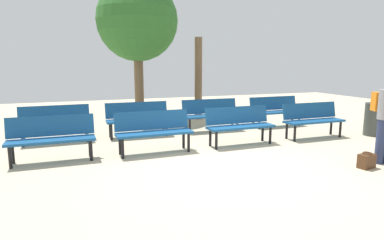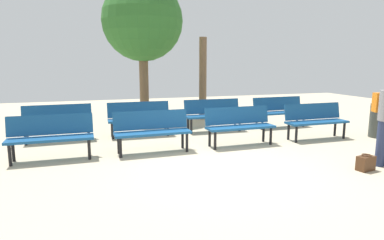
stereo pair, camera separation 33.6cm
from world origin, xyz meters
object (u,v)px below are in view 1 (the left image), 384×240
Objects in this scene: handbag at (367,161)px; trash_bin at (374,119)px; bench_r0_c3 at (312,118)px; bench_r1_c2 at (211,113)px; bench_r0_c1 at (154,129)px; bench_r1_c3 at (275,109)px; bench_r1_c0 at (55,121)px; tree_0 at (137,21)px; tree_1 at (198,79)px; bench_r0_c2 at (239,123)px; bench_r0_c0 at (51,136)px; bench_r1_c1 at (138,117)px.

handbag is 0.41× the size of trash_bin.
bench_r0_c3 and bench_r1_c2 have the same top height.
bench_r1_c3 is at bearing 20.74° from bench_r0_c1.
bench_r1_c0 is (-6.12, 1.66, 0.00)m from bench_r0_c3.
tree_0 is at bearing 127.26° from bench_r0_c3.
tree_1 is at bearing 99.22° from handbag.
bench_r0_c2 is at bearing -179.99° from bench_r0_c3.
tree_1 is (4.41, 1.97, 0.85)m from bench_r1_c0.
bench_r0_c0 and bench_r1_c0 have the same top height.
tree_0 is (0.59, 4.58, 2.73)m from bench_r0_c1.
tree_1 is (-1.71, 1.99, 0.85)m from bench_r1_c3.
trash_bin reaches higher than handbag.
bench_r1_c3 is 4.62× the size of handbag.
bench_r0_c1 is 5.80m from trash_bin.
bench_r0_c2 and bench_r1_c0 have the same top height.
bench_r1_c0 is at bearing -178.87° from bench_r1_c2.
bench_r1_c1 is 4.03m from tree_0.
tree_0 is at bearing 59.66° from bench_r0_c0.
tree_1 is (4.40, 3.62, 0.85)m from bench_r0_c0.
bench_r0_c0 is at bearing -139.58° from bench_r1_c1.
bench_r0_c2 and bench_r1_c2 have the same top height.
bench_r0_c1 is at bearing 179.90° from bench_r0_c3.
bench_r1_c0 is at bearing 89.45° from bench_r0_c0.
bench_r0_c3 is 0.99× the size of bench_r1_c0.
bench_r0_c0 is 4.60× the size of handbag.
bench_r0_c3 and bench_r1_c1 have the same top height.
bench_r1_c0 is 4.74m from tree_0.
bench_r1_c0 is 4.90m from tree_1.
bench_r0_c0 is 1.00× the size of bench_r0_c1.
bench_r1_c2 is 4.62× the size of handbag.
tree_0 is (2.59, 2.89, 2.73)m from bench_r1_c0.
handbag is at bearing -49.14° from bench_r1_c1.
bench_r1_c3 is (6.11, -0.02, 0.00)m from bench_r1_c0.
bench_r1_c1 is 5.29m from handbag.
bench_r1_c1 is at bearing 89.36° from bench_r0_c1.
tree_1 is at bearing -26.90° from tree_0.
bench_r0_c2 reaches higher than handbag.
bench_r0_c3 is at bearing 72.80° from handbag.
bench_r1_c3 is at bearing 130.05° from trash_bin.
bench_r0_c1 is at bearing 178.64° from bench_r0_c2.
trash_bin is at bearing -16.39° from bench_r1_c0.
bench_r1_c2 is (2.03, 1.69, 0.00)m from bench_r0_c1.
bench_r0_c0 is 2.57m from bench_r1_c1.
tree_0 reaches higher than bench_r1_c1.
bench_r1_c2 is 4.27m from handbag.
bench_r0_c3 is 1.63m from bench_r1_c3.
bench_r1_c2 and bench_r1_c3 have the same top height.
tree_0 reaches higher than tree_1.
bench_r0_c1 is at bearing 145.21° from handbag.
tree_0 reaches higher than trash_bin.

